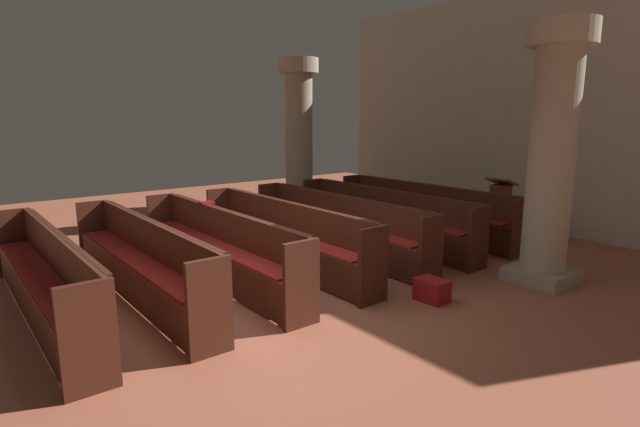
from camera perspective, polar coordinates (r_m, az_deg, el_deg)
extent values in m
plane|color=#AD5B42|center=(6.04, -5.60, -10.07)|extent=(19.20, 19.20, 0.00)
cube|color=beige|center=(10.27, 24.51, 10.58)|extent=(10.00, 0.16, 4.50)
cube|color=#4C2316|center=(9.33, 11.48, 0.31)|extent=(3.76, 0.38, 0.05)
cube|color=#4C2316|center=(9.41, 12.20, 1.90)|extent=(3.76, 0.04, 0.45)
cube|color=#411E13|center=(9.42, 12.44, 3.22)|extent=(3.61, 0.06, 0.02)
cube|color=#442014|center=(10.63, 3.62, 1.88)|extent=(0.06, 0.44, 0.93)
cube|color=#442014|center=(8.25, 21.63, -1.63)|extent=(0.06, 0.44, 0.93)
cube|color=#482115|center=(9.24, 10.72, -1.22)|extent=(3.76, 0.03, 0.42)
cube|color=maroon|center=(9.30, 11.41, 0.51)|extent=(3.46, 0.32, 0.03)
cube|color=#4C2316|center=(8.58, 7.02, -0.50)|extent=(3.76, 0.38, 0.05)
cube|color=#4C2316|center=(8.65, 7.84, 1.24)|extent=(3.76, 0.04, 0.45)
cube|color=#411E13|center=(8.65, 8.09, 2.67)|extent=(3.61, 0.06, 0.02)
cube|color=#442014|center=(9.98, -0.79, 1.28)|extent=(0.06, 0.44, 0.93)
cube|color=#442014|center=(7.40, 17.59, -2.79)|extent=(0.06, 0.44, 0.93)
cube|color=#482115|center=(8.50, 6.15, -2.17)|extent=(3.76, 0.03, 0.42)
cube|color=maroon|center=(8.56, 6.93, -0.28)|extent=(3.46, 0.32, 0.03)
cube|color=#4C2316|center=(7.89, 1.74, -1.45)|extent=(3.76, 0.38, 0.05)
cube|color=#4C2316|center=(7.95, 2.68, 0.45)|extent=(3.76, 0.04, 0.45)
cube|color=#411E13|center=(7.94, 2.95, 2.01)|extent=(3.61, 0.06, 0.02)
cube|color=#442014|center=(9.40, -5.77, 0.60)|extent=(0.06, 0.44, 0.93)
cube|color=#442014|center=(6.59, 12.52, -4.22)|extent=(0.06, 0.44, 0.93)
cube|color=#482115|center=(7.84, 0.75, -3.27)|extent=(3.76, 0.03, 0.42)
cube|color=maroon|center=(7.87, 1.63, -1.22)|extent=(3.46, 0.32, 0.03)
cube|color=#4C2316|center=(7.29, -4.48, -2.55)|extent=(3.76, 0.38, 0.05)
cube|color=#4C2316|center=(7.32, -3.42, -0.48)|extent=(3.76, 0.04, 0.45)
cube|color=#411E13|center=(7.31, -3.14, 1.20)|extent=(3.61, 0.06, 0.02)
cube|color=#442014|center=(8.90, -11.37, -0.17)|extent=(0.06, 0.44, 0.93)
cube|color=#442014|center=(5.85, 6.08, -5.98)|extent=(0.06, 0.44, 0.93)
cube|color=#482115|center=(7.25, -5.60, -4.52)|extent=(3.76, 0.03, 0.42)
cube|color=maroon|center=(7.27, -4.62, -2.30)|extent=(3.46, 0.32, 0.03)
cube|color=#4C2316|center=(6.78, -11.74, -3.79)|extent=(3.76, 0.38, 0.05)
cube|color=#4C2316|center=(6.80, -10.56, -1.57)|extent=(3.76, 0.04, 0.45)
cube|color=#411E13|center=(6.78, -10.27, 0.24)|extent=(3.61, 0.06, 0.02)
cube|color=#442014|center=(8.49, -17.56, -1.02)|extent=(0.06, 0.44, 0.93)
cube|color=#442014|center=(5.21, -2.13, -8.10)|extent=(0.06, 0.44, 0.93)
cube|color=#482115|center=(6.77, -12.99, -5.90)|extent=(3.76, 0.03, 0.42)
cube|color=maroon|center=(6.77, -11.90, -3.53)|extent=(3.46, 0.32, 0.03)
cube|color=#4C2316|center=(6.41, -20.01, -5.13)|extent=(3.76, 0.38, 0.05)
cube|color=#4C2316|center=(6.40, -18.74, -2.79)|extent=(3.76, 0.04, 0.45)
cube|color=#411E13|center=(6.37, -18.46, -0.86)|extent=(3.61, 0.06, 0.02)
cube|color=#442014|center=(8.20, -24.29, -1.93)|extent=(0.06, 0.44, 0.93)
cube|color=#442014|center=(4.72, -12.45, -10.49)|extent=(0.06, 0.44, 0.93)
cube|color=#482115|center=(6.43, -21.36, -7.33)|extent=(3.76, 0.03, 0.42)
cube|color=maroon|center=(6.40, -20.20, -4.86)|extent=(3.46, 0.32, 0.03)
cube|color=#4C2316|center=(6.19, -29.13, -6.48)|extent=(3.76, 0.38, 0.05)
cube|color=#4C2316|center=(6.15, -27.81, -4.07)|extent=(3.76, 0.04, 0.45)
cube|color=#411E13|center=(6.11, -27.56, -2.07)|extent=(3.61, 0.06, 0.02)
cube|color=#442014|center=(8.02, -31.42, -2.86)|extent=(0.06, 0.44, 0.93)
cube|color=#442014|center=(4.41, -24.86, -12.89)|extent=(0.06, 0.44, 0.93)
cube|color=#482115|center=(6.24, -30.52, -8.72)|extent=(3.76, 0.03, 0.42)
cube|color=maroon|center=(6.18, -29.34, -6.19)|extent=(3.46, 0.32, 0.03)
cube|color=#9F967E|center=(7.34, 23.88, -6.39)|extent=(0.77, 0.77, 0.18)
cylinder|color=#ADA389|center=(7.05, 24.85, 5.37)|extent=(0.57, 0.57, 2.83)
cylinder|color=#B6AB90|center=(7.10, 25.94, 18.03)|extent=(0.83, 0.83, 0.30)
cube|color=#9F967E|center=(10.77, -2.35, -0.02)|extent=(0.77, 0.77, 0.18)
cylinder|color=#ADA389|center=(10.58, -2.42, 8.01)|extent=(0.57, 0.57, 2.83)
cylinder|color=#B6AB90|center=(10.61, -2.49, 16.49)|extent=(0.83, 0.83, 0.30)
cube|color=#562B1A|center=(9.70, 19.60, -2.29)|extent=(0.45, 0.45, 0.06)
cube|color=brown|center=(9.61, 19.77, 0.29)|extent=(0.28, 0.28, 0.95)
cube|color=brown|center=(9.53, 19.98, 3.45)|extent=(0.48, 0.35, 0.15)
cube|color=maroon|center=(7.36, -12.78, 1.20)|extent=(0.14, 0.20, 0.03)
cube|color=maroon|center=(6.17, 12.63, -8.52)|extent=(0.38, 0.27, 0.27)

